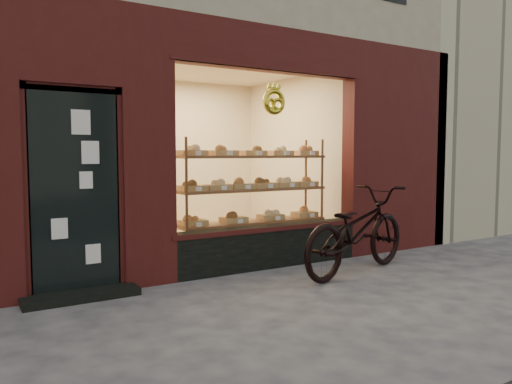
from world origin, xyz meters
TOP-DOWN VIEW (x-y plane):
  - ground at (0.00, 0.00)m, footprint 90.00×90.00m
  - neighbor_right at (9.60, 5.50)m, footprint 12.00×7.00m
  - display_shelf at (0.45, 2.55)m, footprint 2.20×0.45m
  - bicycle at (1.19, 1.27)m, footprint 2.17×1.19m

SIDE VIEW (x-z plane):
  - ground at x=0.00m, z-range 0.00..0.00m
  - bicycle at x=1.19m, z-range 0.00..1.08m
  - display_shelf at x=0.45m, z-range 0.04..1.74m
  - neighbor_right at x=9.60m, z-range 0.00..9.00m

